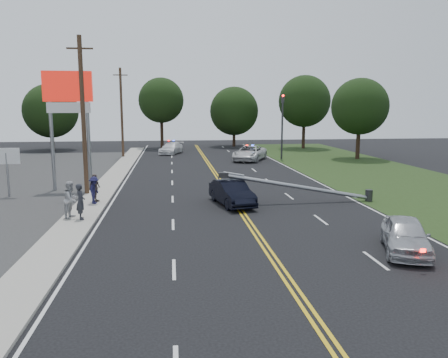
{
  "coord_description": "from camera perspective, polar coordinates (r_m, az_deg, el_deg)",
  "views": [
    {
      "loc": [
        -3.7,
        -16.63,
        5.57
      ],
      "look_at": [
        -0.86,
        6.97,
        1.7
      ],
      "focal_mm": 35.0,
      "sensor_mm": 36.0,
      "label": 1
    }
  ],
  "objects": [
    {
      "name": "ground",
      "position": [
        17.92,
        5.46,
        -8.9
      ],
      "size": [
        120.0,
        120.0,
        0.0
      ],
      "primitive_type": "plane",
      "color": "black",
      "rests_on": "ground"
    },
    {
      "name": "utility_pole_far",
      "position": [
        50.93,
        -13.22,
        8.45
      ],
      "size": [
        1.6,
        0.28,
        10.0
      ],
      "color": "#382619",
      "rests_on": "ground"
    },
    {
      "name": "grass_verge",
      "position": [
        32.18,
        25.58,
        -1.63
      ],
      "size": [
        12.0,
        80.0,
        0.01
      ],
      "primitive_type": "cube",
      "color": "#203113",
      "rests_on": "ground"
    },
    {
      "name": "traffic_signal",
      "position": [
        48.16,
        7.62,
        7.54
      ],
      "size": [
        0.28,
        0.41,
        7.05
      ],
      "color": "#2D2D30",
      "rests_on": "ground"
    },
    {
      "name": "small_sign",
      "position": [
        30.59,
        -26.53,
        2.2
      ],
      "size": [
        1.6,
        0.14,
        3.1
      ],
      "color": "gray",
      "rests_on": "ground"
    },
    {
      "name": "tree_7",
      "position": [
        64.28,
        1.32,
        8.85
      ],
      "size": [
        7.04,
        7.04,
        8.66
      ],
      "color": "black",
      "rests_on": "ground"
    },
    {
      "name": "bystander_c",
      "position": [
        26.19,
        -16.58,
        -1.4
      ],
      "size": [
        0.73,
        1.09,
        1.57
      ],
      "primitive_type": "imported",
      "rotation": [
        0.0,
        0.0,
        1.42
      ],
      "color": "#19183C",
      "rests_on": "sidewalk"
    },
    {
      "name": "crashed_sedan",
      "position": [
        25.3,
        1.03,
        -1.81
      ],
      "size": [
        2.39,
        4.57,
        1.43
      ],
      "primitive_type": "imported",
      "rotation": [
        0.0,
        0.0,
        0.21
      ],
      "color": "black",
      "rests_on": "ground"
    },
    {
      "name": "sidewalk",
      "position": [
        27.59,
        -16.55,
        -2.66
      ],
      "size": [
        1.8,
        70.0,
        0.12
      ],
      "primitive_type": "cube",
      "color": "#9F9B90",
      "rests_on": "ground"
    },
    {
      "name": "tree_6",
      "position": [
        61.87,
        -8.21,
        10.12
      ],
      "size": [
        6.22,
        6.22,
        9.75
      ],
      "color": "black",
      "rests_on": "ground"
    },
    {
      "name": "emergency_b",
      "position": [
        54.21,
        -6.9,
        4.01
      ],
      "size": [
        3.46,
        5.13,
        1.38
      ],
      "primitive_type": "imported",
      "rotation": [
        0.0,
        0.0,
        -0.35
      ],
      "color": "silver",
      "rests_on": "ground"
    },
    {
      "name": "fallen_streetlight",
      "position": [
        26.27,
        10.71,
        -1.11
      ],
      "size": [
        9.36,
        0.44,
        1.91
      ],
      "color": "#2D2D30",
      "rests_on": "ground"
    },
    {
      "name": "tree_8",
      "position": [
        62.03,
        10.47,
        9.95
      ],
      "size": [
        7.1,
        7.1,
        10.06
      ],
      "color": "black",
      "rests_on": "ground"
    },
    {
      "name": "emergency_a",
      "position": [
        46.91,
        3.37,
        3.4
      ],
      "size": [
        4.88,
        6.36,
        1.61
      ],
      "primitive_type": "imported",
      "rotation": [
        0.0,
        0.0,
        -0.44
      ],
      "color": "silver",
      "rests_on": "ground"
    },
    {
      "name": "bystander_b",
      "position": [
        23.18,
        -19.34,
        -2.53
      ],
      "size": [
        0.92,
        1.06,
        1.86
      ],
      "primitive_type": "imported",
      "rotation": [
        0.0,
        0.0,
        1.3
      ],
      "color": "#ACACB1",
      "rests_on": "sidewalk"
    },
    {
      "name": "waiting_sedan",
      "position": [
        18.51,
        22.61,
        -6.79
      ],
      "size": [
        2.96,
        4.32,
        1.36
      ],
      "primitive_type": "imported",
      "rotation": [
        0.0,
        0.0,
        -0.37
      ],
      "color": "#AFB2B8",
      "rests_on": "ground"
    },
    {
      "name": "centerline_yellow",
      "position": [
        27.45,
        1.02,
        -2.44
      ],
      "size": [
        0.36,
        80.0,
        0.0
      ],
      "primitive_type": "cube",
      "color": "gold",
      "rests_on": "ground"
    },
    {
      "name": "utility_pole_mid",
      "position": [
        29.15,
        -17.92,
        7.85
      ],
      "size": [
        1.6,
        0.28,
        10.0
      ],
      "color": "#382619",
      "rests_on": "ground"
    },
    {
      "name": "bystander_a",
      "position": [
        22.67,
        -18.22,
        -2.81
      ],
      "size": [
        0.61,
        0.75,
        1.79
      ],
      "primitive_type": "imported",
      "rotation": [
        0.0,
        0.0,
        1.88
      ],
      "color": "#25272D",
      "rests_on": "sidewalk"
    },
    {
      "name": "bystander_d",
      "position": [
        26.61,
        -16.55,
        -1.14
      ],
      "size": [
        0.78,
        1.05,
        1.66
      ],
      "primitive_type": "imported",
      "rotation": [
        0.0,
        0.0,
        1.13
      ],
      "color": "#5E514B",
      "rests_on": "sidewalk"
    },
    {
      "name": "tree_9",
      "position": [
        50.48,
        17.32,
        9.02
      ],
      "size": [
        6.16,
        6.16,
        8.82
      ],
      "color": "black",
      "rests_on": "ground"
    },
    {
      "name": "pylon_sign",
      "position": [
        31.37,
        -19.67,
        9.5
      ],
      "size": [
        3.2,
        0.35,
        8.0
      ],
      "color": "gray",
      "rests_on": "ground"
    },
    {
      "name": "tree_5",
      "position": [
        62.94,
        -21.69,
        8.26
      ],
      "size": [
        7.12,
        7.12,
        8.76
      ],
      "color": "black",
      "rests_on": "ground"
    }
  ]
}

